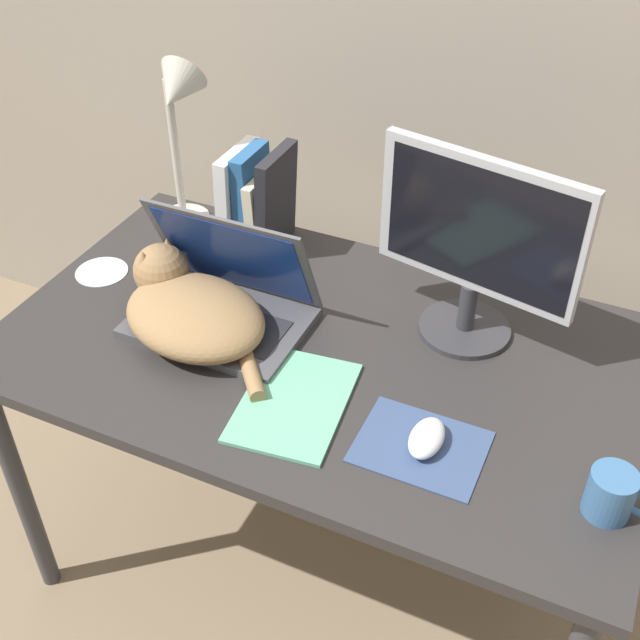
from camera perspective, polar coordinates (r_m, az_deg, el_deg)
desk at (r=1.68m, az=0.29°, el=-3.78°), size 1.32×0.78×0.74m
laptop at (r=1.68m, az=-6.86°, el=1.32°), size 0.36×0.25×0.25m
cat at (r=1.66m, az=-9.27°, el=0.82°), size 0.41×0.32×0.14m
external_monitor at (r=1.57m, az=11.07°, el=5.35°), size 0.42×0.19×0.40m
mousepad at (r=1.45m, az=7.17°, el=-8.93°), size 0.22×0.18×0.00m
computer_mouse at (r=1.43m, az=7.60°, el=-8.32°), size 0.06×0.10×0.04m
book_row at (r=1.89m, az=-4.53°, el=8.50°), size 0.14×0.16×0.25m
desk_lamp at (r=1.88m, az=-10.12°, el=13.89°), size 0.17×0.17×0.44m
notepad at (r=1.51m, az=-1.85°, el=-5.85°), size 0.22×0.29×0.01m
mug at (r=1.39m, az=20.08°, el=-11.56°), size 0.12×0.08×0.09m
cd_disc at (r=1.91m, az=-15.26°, el=3.32°), size 0.12×0.12×0.00m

